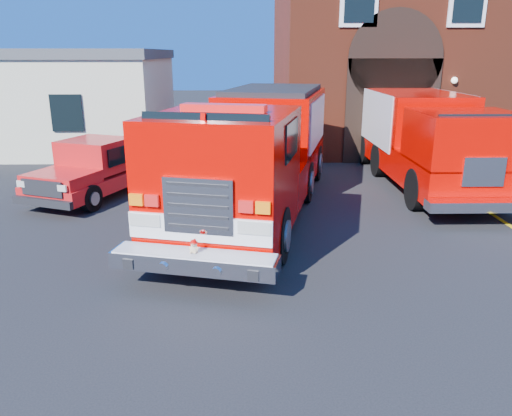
{
  "coord_description": "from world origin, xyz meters",
  "views": [
    {
      "loc": [
        -0.22,
        -10.47,
        4.18
      ],
      "look_at": [
        0.0,
        -1.2,
        1.3
      ],
      "focal_mm": 35.0,
      "sensor_mm": 36.0,
      "label": 1
    }
  ],
  "objects_px": {
    "side_building": "(52,98)",
    "secondary_truck": "(424,136)",
    "fire_engine": "(257,151)",
    "pickup_truck": "(102,167)",
    "fire_station": "(439,52)"
  },
  "relations": [
    {
      "from": "fire_engine",
      "to": "secondary_truck",
      "type": "distance_m",
      "value": 6.32
    },
    {
      "from": "fire_engine",
      "to": "pickup_truck",
      "type": "height_order",
      "value": "fire_engine"
    },
    {
      "from": "side_building",
      "to": "pickup_truck",
      "type": "bearing_deg",
      "value": -62.11
    },
    {
      "from": "fire_engine",
      "to": "side_building",
      "type": "bearing_deg",
      "value": 131.88
    },
    {
      "from": "pickup_truck",
      "to": "fire_station",
      "type": "bearing_deg",
      "value": 34.4
    },
    {
      "from": "fire_station",
      "to": "secondary_truck",
      "type": "relative_size",
      "value": 1.7
    },
    {
      "from": "side_building",
      "to": "secondary_truck",
      "type": "bearing_deg",
      "value": -26.17
    },
    {
      "from": "fire_engine",
      "to": "pickup_truck",
      "type": "distance_m",
      "value": 5.14
    },
    {
      "from": "fire_station",
      "to": "pickup_truck",
      "type": "height_order",
      "value": "fire_station"
    },
    {
      "from": "side_building",
      "to": "fire_station",
      "type": "bearing_deg",
      "value": 3.14
    },
    {
      "from": "side_building",
      "to": "fire_engine",
      "type": "relative_size",
      "value": 0.95
    },
    {
      "from": "fire_station",
      "to": "secondary_truck",
      "type": "height_order",
      "value": "fire_station"
    },
    {
      "from": "fire_station",
      "to": "pickup_truck",
      "type": "xyz_separation_m",
      "value": [
        -13.59,
        -9.31,
        -3.43
      ]
    },
    {
      "from": "fire_station",
      "to": "secondary_truck",
      "type": "xyz_separation_m",
      "value": [
        -3.27,
        -8.22,
        -2.67
      ]
    },
    {
      "from": "pickup_truck",
      "to": "fire_engine",
      "type": "bearing_deg",
      "value": -21.44
    }
  ]
}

